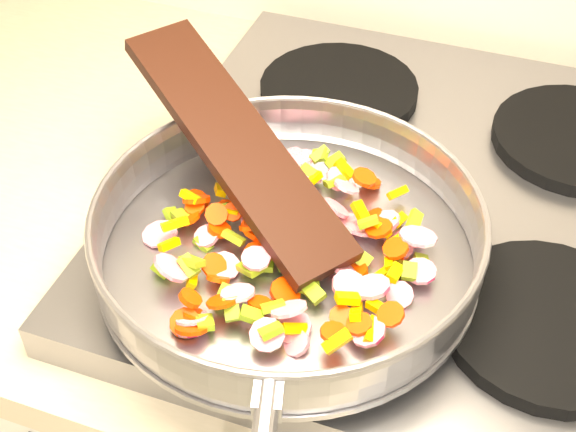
% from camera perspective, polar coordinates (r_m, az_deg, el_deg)
% --- Properties ---
extents(cooktop, '(0.60, 0.60, 0.04)m').
position_cam_1_polar(cooktop, '(0.86, 9.67, 0.57)').
color(cooktop, '#939399').
rests_on(cooktop, counter_top).
extents(grate_fl, '(0.19, 0.19, 0.02)m').
position_cam_1_polar(grate_fl, '(0.77, -2.52, -2.13)').
color(grate_fl, black).
rests_on(grate_fl, cooktop).
extents(grate_fr, '(0.19, 0.19, 0.02)m').
position_cam_1_polar(grate_fr, '(0.74, 18.09, -7.24)').
color(grate_fr, black).
rests_on(grate_fr, cooktop).
extents(grate_bl, '(0.19, 0.19, 0.02)m').
position_cam_1_polar(grate_bl, '(0.98, 3.63, 8.94)').
color(grate_bl, black).
rests_on(grate_bl, cooktop).
extents(saute_pan, '(0.40, 0.56, 0.06)m').
position_cam_1_polar(saute_pan, '(0.72, -0.01, -1.30)').
color(saute_pan, '#9E9EA5').
rests_on(saute_pan, grate_fl).
extents(vegetable_heap, '(0.28, 0.27, 0.05)m').
position_cam_1_polar(vegetable_heap, '(0.74, 0.54, -2.04)').
color(vegetable_heap, '#EFAC00').
rests_on(vegetable_heap, saute_pan).
extents(wooden_spatula, '(0.29, 0.24, 0.10)m').
position_cam_1_polar(wooden_spatula, '(0.77, -3.67, 5.13)').
color(wooden_spatula, black).
rests_on(wooden_spatula, saute_pan).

